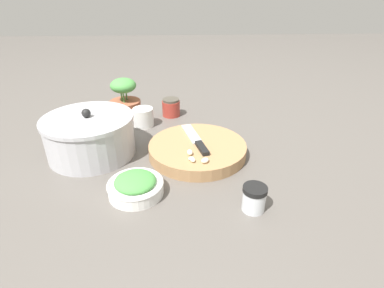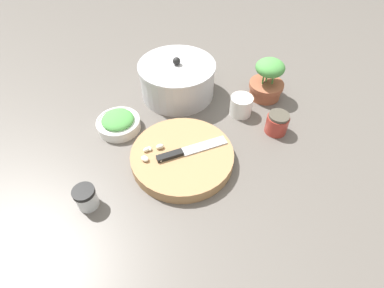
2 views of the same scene
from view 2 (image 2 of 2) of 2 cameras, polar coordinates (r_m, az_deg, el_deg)
name	(u,v)px [view 2 (image 2 of 2)]	position (r m, az deg, el deg)	size (l,w,h in m)	color
ground_plane	(188,152)	(0.97, -0.79, -1.61)	(5.00, 5.00, 0.00)	#56514C
cutting_board	(182,157)	(0.93, -1.86, -2.44)	(0.32, 0.32, 0.04)	#9E754C
chef_knife	(188,150)	(0.92, -0.80, -1.24)	(0.23, 0.08, 0.01)	black
garlic_cloves	(152,152)	(0.92, -7.70, -1.58)	(0.08, 0.07, 0.02)	beige
herb_bowl	(118,123)	(1.06, -13.83, 3.97)	(0.15, 0.15, 0.06)	silver
spice_jar	(86,198)	(0.87, -19.54, -9.60)	(0.06, 0.06, 0.07)	silver
coffee_mug	(241,105)	(1.10, 9.32, 7.29)	(0.08, 0.10, 0.07)	silver
honey_jar	(277,123)	(1.05, 15.90, 3.83)	(0.08, 0.08, 0.07)	#9E3328
stock_pot	(177,80)	(1.16, -2.95, 12.14)	(0.29, 0.29, 0.16)	#B2B2B7
potted_herb	(267,81)	(1.18, 14.15, 11.57)	(0.13, 0.13, 0.16)	#935138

